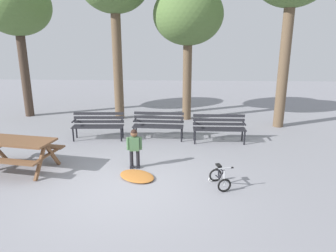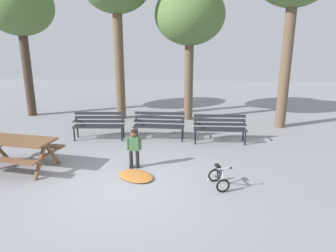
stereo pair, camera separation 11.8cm
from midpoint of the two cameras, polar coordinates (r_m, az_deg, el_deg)
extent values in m
plane|color=gray|center=(6.89, -8.68, -11.21)|extent=(36.00, 36.00, 0.00)
cube|color=brown|center=(8.31, -26.63, -2.48)|extent=(1.90, 1.05, 0.05)
cube|color=brown|center=(8.01, -28.80, -5.62)|extent=(1.81, 0.53, 0.04)
cube|color=brown|center=(8.81, -24.20, -3.20)|extent=(1.81, 0.53, 0.04)
cube|color=brown|center=(7.79, -22.92, -6.18)|extent=(0.15, 0.57, 0.76)
cube|color=brown|center=(8.17, -20.93, -4.96)|extent=(0.15, 0.57, 0.76)
cube|color=brown|center=(7.96, -21.94, -5.14)|extent=(0.26, 1.10, 0.04)
cube|color=#232328|center=(10.18, -12.92, 0.19)|extent=(1.60, 0.16, 0.03)
cube|color=#232328|center=(10.07, -13.06, 0.01)|extent=(1.60, 0.16, 0.03)
cube|color=#232328|center=(9.96, -13.21, -0.18)|extent=(1.60, 0.16, 0.03)
cube|color=#232328|center=(9.84, -13.36, -0.37)|extent=(1.60, 0.16, 0.03)
cube|color=#232328|center=(10.19, -12.91, 0.79)|extent=(1.60, 0.13, 0.09)
cube|color=#232328|center=(10.16, -12.95, 1.52)|extent=(1.60, 0.13, 0.09)
cube|color=#232328|center=(10.13, -13.00, 2.25)|extent=(1.60, 0.13, 0.09)
cylinder|color=black|center=(9.78, -8.97, -1.57)|extent=(0.05, 0.05, 0.44)
cylinder|color=black|center=(10.12, -8.67, -0.97)|extent=(0.05, 0.05, 0.44)
cube|color=black|center=(9.84, -8.92, 0.96)|extent=(0.06, 0.40, 0.03)
cylinder|color=black|center=(10.12, -17.40, -1.54)|extent=(0.05, 0.05, 0.44)
cylinder|color=black|center=(10.45, -16.84, -0.95)|extent=(0.05, 0.05, 0.44)
cube|color=black|center=(10.18, -17.30, 0.92)|extent=(0.06, 0.40, 0.03)
cube|color=#232328|center=(9.95, -2.05, 0.24)|extent=(1.60, 0.13, 0.03)
cube|color=#232328|center=(9.84, -2.13, 0.05)|extent=(1.60, 0.13, 0.03)
cube|color=#232328|center=(9.72, -2.22, -0.14)|extent=(1.60, 0.13, 0.03)
cube|color=#232328|center=(9.61, -2.31, -0.33)|extent=(1.60, 0.13, 0.03)
cube|color=#232328|center=(9.97, -2.03, 0.85)|extent=(1.60, 0.10, 0.09)
cube|color=#232328|center=(9.93, -2.03, 1.60)|extent=(1.60, 0.10, 0.09)
cube|color=#232328|center=(9.90, -2.04, 2.34)|extent=(1.60, 0.10, 0.09)
cylinder|color=black|center=(9.63, 2.15, -1.67)|extent=(0.05, 0.05, 0.44)
cylinder|color=black|center=(9.97, 2.26, -1.05)|extent=(0.05, 0.05, 0.44)
cube|color=black|center=(9.69, 2.23, 0.91)|extent=(0.05, 0.40, 0.03)
cylinder|color=black|center=(9.81, -6.63, -1.43)|extent=(0.05, 0.05, 0.44)
cylinder|color=black|center=(10.15, -6.23, -0.83)|extent=(0.05, 0.05, 0.44)
cube|color=black|center=(9.87, -6.50, 1.10)|extent=(0.05, 0.40, 0.03)
cube|color=#232328|center=(9.76, 8.97, -0.26)|extent=(1.60, 0.09, 0.03)
cube|color=#232328|center=(9.65, 9.05, -0.46)|extent=(1.60, 0.09, 0.03)
cube|color=#232328|center=(9.53, 9.13, -0.66)|extent=(1.60, 0.09, 0.03)
cube|color=#232328|center=(9.42, 9.21, -0.87)|extent=(1.60, 0.09, 0.03)
cube|color=#232328|center=(9.77, 8.97, 0.36)|extent=(1.60, 0.06, 0.09)
cube|color=#232328|center=(9.74, 9.00, 1.12)|extent=(1.60, 0.06, 0.09)
cube|color=#232328|center=(9.71, 9.04, 1.88)|extent=(1.60, 0.06, 0.09)
cylinder|color=black|center=(9.62, 13.58, -2.13)|extent=(0.05, 0.05, 0.44)
cylinder|color=black|center=(9.96, 13.19, -1.49)|extent=(0.05, 0.05, 0.44)
cube|color=black|center=(9.68, 13.53, 0.45)|extent=(0.04, 0.40, 0.03)
cylinder|color=black|center=(9.44, 4.62, -2.07)|extent=(0.05, 0.05, 0.44)
cylinder|color=black|center=(9.78, 4.54, -1.43)|extent=(0.05, 0.05, 0.44)
cube|color=black|center=(9.50, 4.63, 0.56)|extent=(0.04, 0.40, 0.03)
cylinder|color=black|center=(7.76, -6.00, -6.06)|extent=(0.09, 0.09, 0.46)
cube|color=black|center=(7.84, -5.96, -7.41)|extent=(0.11, 0.17, 0.06)
cylinder|color=black|center=(7.77, -7.18, -6.08)|extent=(0.09, 0.09, 0.46)
cube|color=black|center=(7.84, -7.13, -7.43)|extent=(0.11, 0.17, 0.06)
cube|color=#477047|center=(7.63, -6.68, -3.30)|extent=(0.25, 0.17, 0.34)
sphere|color=brown|center=(7.54, -6.75, -1.39)|extent=(0.17, 0.17, 0.17)
sphere|color=black|center=(7.54, -6.75, -1.21)|extent=(0.16, 0.16, 0.16)
cylinder|color=#477047|center=(7.62, -5.51, -3.21)|extent=(0.07, 0.07, 0.32)
cylinder|color=#477047|center=(7.63, -7.86, -3.25)|extent=(0.07, 0.07, 0.32)
torus|color=black|center=(6.67, 9.84, -10.74)|extent=(0.30, 0.12, 0.30)
cylinder|color=silver|center=(6.67, 9.84, -10.74)|extent=(0.06, 0.05, 0.04)
torus|color=black|center=(7.11, 8.28, -8.95)|extent=(0.30, 0.12, 0.30)
cylinder|color=silver|center=(7.11, 8.28, -8.95)|extent=(0.06, 0.05, 0.04)
torus|color=white|center=(7.19, 9.08, -9.54)|extent=(0.11, 0.05, 0.11)
torus|color=white|center=(7.11, 7.40, -9.74)|extent=(0.11, 0.05, 0.11)
cylinder|color=black|center=(6.75, 9.34, -8.80)|extent=(0.11, 0.31, 0.32)
cylinder|color=black|center=(6.89, 8.84, -8.42)|extent=(0.05, 0.08, 0.27)
cylinder|color=black|center=(7.02, 8.56, -9.20)|extent=(0.08, 0.20, 0.05)
cylinder|color=silver|center=(6.62, 9.84, -9.43)|extent=(0.05, 0.08, 0.32)
cylinder|color=black|center=(6.73, 9.31, -7.96)|extent=(0.11, 0.32, 0.05)
cube|color=black|center=(6.85, 8.84, -7.21)|extent=(0.13, 0.19, 0.04)
cylinder|color=silver|center=(6.55, 9.86, -7.69)|extent=(0.33, 0.11, 0.02)
cylinder|color=black|center=(6.61, 11.24, -7.54)|extent=(0.06, 0.05, 0.04)
cylinder|color=black|center=(6.49, 8.45, -7.85)|extent=(0.06, 0.05, 0.04)
ellipsoid|color=#B26B2D|center=(7.31, -6.22, -9.15)|extent=(1.11, 1.05, 0.07)
cylinder|color=#423328|center=(13.96, -25.07, 8.55)|extent=(0.35, 0.35, 3.41)
ellipsoid|color=#517038|center=(13.94, -26.38, 19.19)|extent=(2.60, 2.60, 2.20)
cylinder|color=brown|center=(12.38, -9.53, 10.89)|extent=(0.36, 0.36, 4.20)
cylinder|color=brown|center=(12.19, 3.26, 8.32)|extent=(0.34, 0.34, 3.06)
ellipsoid|color=#517038|center=(12.12, 3.45, 19.78)|extent=(2.60, 2.60, 2.20)
cylinder|color=brown|center=(11.70, 20.27, 10.11)|extent=(0.37, 0.37, 4.29)
camera|label=1|loc=(0.06, -90.41, -0.12)|focal=33.05mm
camera|label=2|loc=(0.06, 89.59, 0.12)|focal=33.05mm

